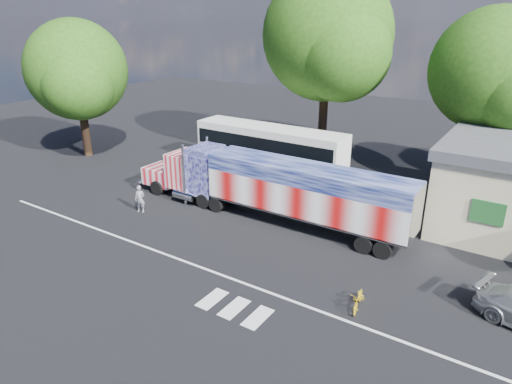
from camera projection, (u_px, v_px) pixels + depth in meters
The scene contains 9 objects.
ground at pixel (226, 240), 25.27m from camera, with size 100.00×100.00×0.00m, color black.
lane_markings at pixel (208, 281), 21.46m from camera, with size 30.00×2.67×0.01m.
semi_truck at pixel (271, 186), 27.24m from camera, with size 18.99×3.00×4.05m.
coach_bus at pixel (270, 149), 35.57m from camera, with size 12.34×2.87×3.59m.
woman at pixel (140, 199), 28.61m from camera, with size 0.64×0.42×1.75m, color slate.
bicycle at pixel (358, 299), 19.34m from camera, with size 0.58×1.67×0.88m, color gold.
tree_n_mid at pixel (329, 36), 35.05m from camera, with size 10.55×10.05×15.14m.
tree_w_a at pixel (77, 71), 37.56m from camera, with size 8.64×8.23×11.46m.
tree_ne_a at pixel (495, 71), 29.51m from camera, with size 8.42×8.02×12.32m.
Camera 1 is at (13.72, -17.93, 11.77)m, focal length 32.00 mm.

